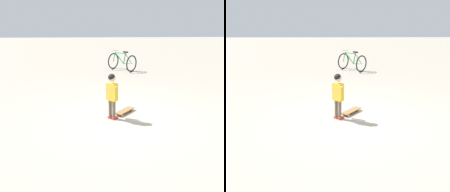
{
  "view_description": "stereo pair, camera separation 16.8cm",
  "coord_description": "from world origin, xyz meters",
  "views": [
    {
      "loc": [
        -0.57,
        -5.38,
        2.25
      ],
      "look_at": [
        -0.3,
        0.1,
        0.55
      ],
      "focal_mm": 41.03,
      "sensor_mm": 36.0,
      "label": 1
    },
    {
      "loc": [
        -0.4,
        -5.39,
        2.25
      ],
      "look_at": [
        -0.3,
        0.1,
        0.55
      ],
      "focal_mm": 41.03,
      "sensor_mm": 36.0,
      "label": 2
    }
  ],
  "objects": [
    {
      "name": "child_person",
      "position": [
        -0.3,
        0.1,
        0.66
      ],
      "size": [
        0.28,
        0.39,
        1.06
      ],
      "color": "brown",
      "rests_on": "ground"
    },
    {
      "name": "bicycle_mid",
      "position": [
        0.42,
        5.71,
        0.38
      ],
      "size": [
        1.26,
        1.25,
        0.85
      ],
      "color": "black",
      "rests_on": "ground"
    },
    {
      "name": "skateboard",
      "position": [
        0.03,
        0.46,
        0.06
      ],
      "size": [
        0.54,
        0.61,
        0.07
      ],
      "color": "olive",
      "rests_on": "ground"
    },
    {
      "name": "ground_plane",
      "position": [
        0.0,
        0.0,
        0.0
      ],
      "size": [
        50.0,
        50.0,
        0.0
      ],
      "primitive_type": "plane",
      "color": "#9E9384"
    }
  ]
}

